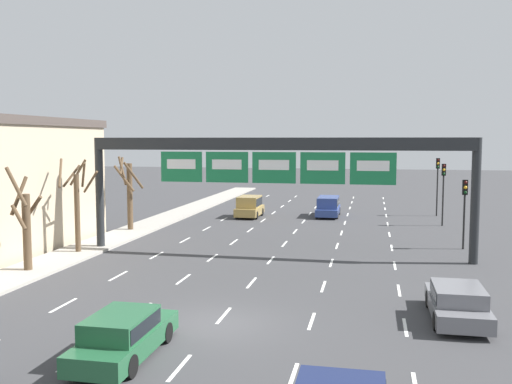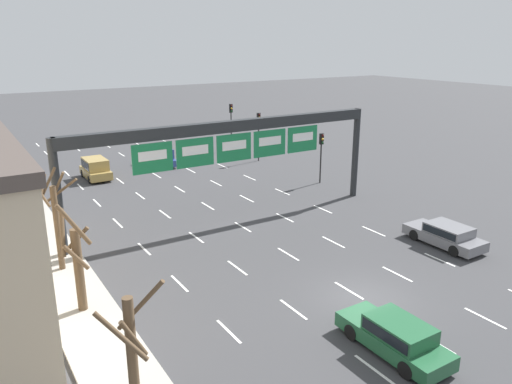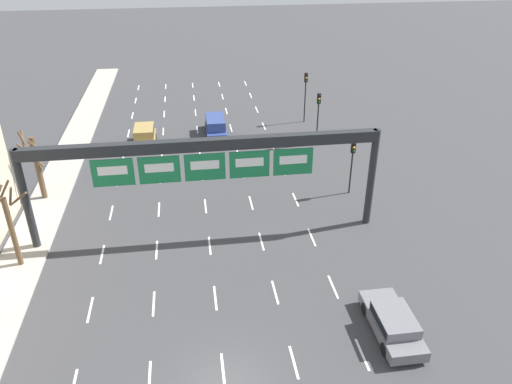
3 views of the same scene
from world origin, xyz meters
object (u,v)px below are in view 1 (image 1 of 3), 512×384
at_px(sign_gantry, 275,159).
at_px(traffic_light_near_gantry, 438,175).
at_px(tree_bare_closest, 77,202).
at_px(car_green, 123,334).
at_px(suv_blue, 328,205).
at_px(suv_gold, 249,206).
at_px(traffic_light_far_end, 443,182).
at_px(tree_bare_furthest, 25,223).
at_px(car_grey, 457,301).
at_px(traffic_light_mid_block, 465,199).
at_px(tree_bare_third, 129,190).

bearing_deg(sign_gantry, traffic_light_near_gantry, 60.81).
bearing_deg(tree_bare_closest, car_green, -56.75).
distance_m(suv_blue, suv_gold, 6.76).
distance_m(sign_gantry, traffic_light_far_end, 17.43).
xyz_separation_m(tree_bare_closest, tree_bare_furthest, (-0.12, -4.84, -0.53)).
bearing_deg(tree_bare_furthest, sign_gantry, 30.04).
height_order(traffic_light_near_gantry, tree_bare_furthest, tree_bare_furthest).
xyz_separation_m(sign_gantry, suv_gold, (-4.82, 15.45, -4.52)).
bearing_deg(traffic_light_far_end, suv_blue, 158.07).
bearing_deg(tree_bare_furthest, suv_gold, 73.50).
distance_m(sign_gantry, car_grey, 14.07).
relative_size(traffic_light_near_gantry, traffic_light_mid_block, 1.19).
xyz_separation_m(car_green, suv_gold, (-2.92, 31.39, 0.23)).
relative_size(car_grey, tree_bare_closest, 0.87).
bearing_deg(suv_blue, tree_bare_closest, -124.29).
height_order(sign_gantry, suv_blue, sign_gantry).
height_order(suv_gold, traffic_light_mid_block, traffic_light_mid_block).
bearing_deg(suv_gold, tree_bare_closest, -110.45).
distance_m(traffic_light_mid_block, tree_bare_closest, 22.80).
xyz_separation_m(tree_bare_third, tree_bare_furthest, (0.30, -12.86, -0.48)).
height_order(sign_gantry, tree_bare_closest, sign_gantry).
height_order(car_grey, traffic_light_far_end, traffic_light_far_end).
distance_m(sign_gantry, tree_bare_closest, 11.62).
bearing_deg(tree_bare_third, suv_blue, 39.35).
bearing_deg(tree_bare_third, traffic_light_far_end, 18.19).
xyz_separation_m(car_green, tree_bare_closest, (-9.32, 14.22, 2.26)).
relative_size(sign_gantry, tree_bare_furthest, 4.27).
bearing_deg(traffic_light_mid_block, tree_bare_closest, -165.01).
bearing_deg(car_grey, suv_gold, 117.45).
relative_size(tree_bare_third, tree_bare_furthest, 1.02).
xyz_separation_m(traffic_light_near_gantry, traffic_light_mid_block, (-0.05, -15.24, -0.53)).
height_order(suv_gold, car_grey, suv_gold).
xyz_separation_m(suv_gold, car_grey, (13.30, -25.60, -0.27)).
bearing_deg(car_grey, tree_bare_closest, 156.82).
distance_m(car_grey, traffic_light_far_end, 24.03).
bearing_deg(suv_blue, tree_bare_furthest, -118.73).
bearing_deg(traffic_light_near_gantry, suv_gold, -165.77).
xyz_separation_m(suv_gold, tree_bare_furthest, (-6.52, -22.01, 1.49)).
xyz_separation_m(suv_blue, tree_bare_closest, (-12.92, -18.95, 2.06)).
xyz_separation_m(car_green, traffic_light_mid_block, (12.70, 20.12, 2.25)).
relative_size(suv_blue, tree_bare_closest, 0.88).
distance_m(sign_gantry, suv_gold, 16.80).
bearing_deg(traffic_light_mid_block, tree_bare_third, 174.61).
bearing_deg(tree_bare_furthest, suv_blue, 61.27).
height_order(traffic_light_near_gantry, tree_bare_third, tree_bare_third).
xyz_separation_m(sign_gantry, traffic_light_far_end, (10.67, 13.63, -2.12)).
bearing_deg(traffic_light_near_gantry, traffic_light_far_end, -91.83).
bearing_deg(sign_gantry, car_grey, -50.13).
bearing_deg(traffic_light_mid_block, suv_blue, 124.87).
relative_size(suv_blue, tree_bare_furthest, 0.92).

